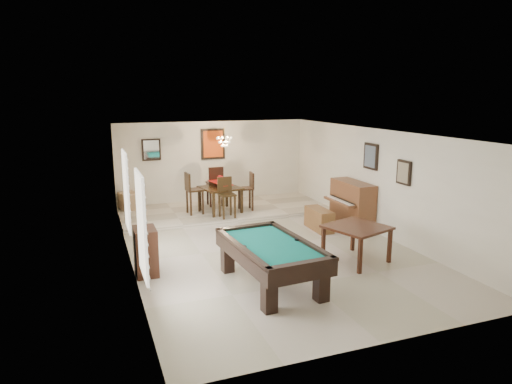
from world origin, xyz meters
TOP-DOWN VIEW (x-y plane):
  - ground_plane at (0.00, 0.00)m, footprint 6.00×9.00m
  - wall_back at (0.00, 4.50)m, footprint 6.00×0.04m
  - wall_front at (0.00, -4.50)m, footprint 6.00×0.04m
  - wall_left at (-3.00, 0.00)m, footprint 0.04×9.00m
  - wall_right at (3.00, 0.00)m, footprint 0.04×9.00m
  - ceiling at (0.00, 0.00)m, footprint 6.00×9.00m
  - dining_step at (0.00, 3.25)m, footprint 6.00×2.50m
  - window_left_front at (-2.97, -2.20)m, footprint 0.06×1.00m
  - window_left_rear at (-2.97, 0.60)m, footprint 0.06×1.00m
  - pool_table at (-0.70, -2.08)m, footprint 1.44×2.44m
  - square_table at (1.42, -1.57)m, footprint 1.40×1.40m
  - upright_piano at (2.58, 0.68)m, footprint 0.81×1.44m
  - piano_bench at (1.78, 0.72)m, footprint 0.40×0.99m
  - apothecary_chest at (-2.77, -0.76)m, footprint 0.41×0.62m
  - dining_table at (-0.22, 2.92)m, footprint 1.20×1.20m
  - flower_vase at (-0.22, 2.92)m, footprint 0.16×0.16m
  - dining_chair_south at (-0.23, 2.25)m, footprint 0.43×0.43m
  - dining_chair_north at (-0.18, 3.70)m, footprint 0.45×0.45m
  - dining_chair_west at (-0.96, 2.97)m, footprint 0.47×0.47m
  - dining_chair_east at (0.52, 2.87)m, footprint 0.44×0.44m
  - corner_bench at (-2.67, 4.14)m, footprint 0.59×0.66m
  - chandelier at (0.00, 3.20)m, footprint 0.44×0.44m
  - back_painting at (0.00, 4.46)m, footprint 0.75×0.06m
  - back_mirror at (-1.90, 4.46)m, footprint 0.55×0.06m
  - right_picture_upper at (2.96, 0.30)m, footprint 0.06×0.55m
  - right_picture_lower at (2.96, -1.00)m, footprint 0.06×0.45m

SIDE VIEW (x-z plane):
  - ground_plane at x=0.00m, z-range -0.02..0.00m
  - dining_step at x=0.00m, z-range 0.00..0.12m
  - piano_bench at x=1.78m, z-range 0.00..0.55m
  - corner_bench at x=-2.67m, z-range 0.12..0.62m
  - square_table at x=1.42m, z-range 0.00..0.76m
  - pool_table at x=-0.70m, z-range 0.00..0.79m
  - apothecary_chest at x=-2.77m, z-range 0.00..0.93m
  - dining_table at x=-0.22m, z-range 0.12..0.96m
  - upright_piano at x=2.58m, z-range 0.00..1.20m
  - dining_chair_east at x=0.52m, z-range 0.12..1.22m
  - dining_chair_south at x=-0.23m, z-range 0.12..1.22m
  - dining_chair_west at x=-0.96m, z-range 0.12..1.30m
  - dining_chair_north at x=-0.18m, z-range 0.12..1.32m
  - flower_vase at x=-0.22m, z-range 0.96..1.18m
  - wall_back at x=0.00m, z-range 0.00..2.60m
  - wall_front at x=0.00m, z-range 0.00..2.60m
  - wall_left at x=-3.00m, z-range 0.00..2.60m
  - wall_right at x=3.00m, z-range 0.00..2.60m
  - window_left_front at x=-2.97m, z-range 0.55..2.25m
  - window_left_rear at x=-2.97m, z-range 0.55..2.25m
  - right_picture_lower at x=2.96m, z-range 1.42..1.98m
  - back_mirror at x=-1.90m, z-range 1.48..2.12m
  - back_painting at x=0.00m, z-range 1.42..2.38m
  - right_picture_upper at x=2.96m, z-range 1.57..2.23m
  - chandelier at x=0.00m, z-range 1.90..2.50m
  - ceiling at x=0.00m, z-range 2.58..2.62m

